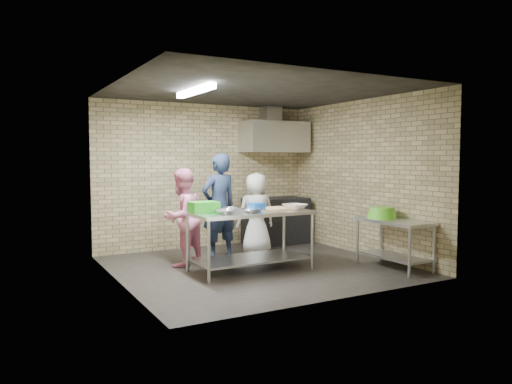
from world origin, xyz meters
TOP-DOWN VIEW (x-y plane):
  - floor at (0.00, 0.00)m, footprint 4.20×4.20m
  - ceiling at (0.00, 0.00)m, footprint 4.20×4.20m
  - back_wall at (0.00, 2.00)m, footprint 4.20×0.06m
  - front_wall at (0.00, -2.00)m, footprint 4.20×0.06m
  - left_wall at (-2.10, 0.00)m, footprint 0.06×4.00m
  - right_wall at (2.10, 0.00)m, footprint 0.06×4.00m
  - prep_table at (-0.20, -0.17)m, footprint 1.80×0.90m
  - side_counter at (1.80, -1.10)m, footprint 0.60×1.20m
  - stove at (1.35, 1.65)m, footprint 1.20×0.70m
  - range_hood at (1.35, 1.70)m, footprint 1.30×0.60m
  - hood_duct at (1.35, 1.85)m, footprint 0.35×0.30m
  - wall_shelf at (1.65, 1.89)m, footprint 0.80×0.20m
  - fluorescent_fixture at (-1.00, 0.00)m, footprint 0.10×1.25m
  - green_crate at (-0.90, -0.05)m, footprint 0.40×0.30m
  - blue_tub at (-0.15, -0.27)m, footprint 0.20×0.20m
  - cutting_board at (0.15, -0.19)m, footprint 0.55×0.42m
  - mixing_bowl_a at (-0.70, -0.37)m, footprint 0.33×0.33m
  - mixing_bowl_b at (-0.50, -0.12)m, footprint 0.25×0.25m
  - mixing_bowl_c at (-0.30, -0.39)m, footprint 0.31×0.31m
  - ceramic_bowl at (0.50, -0.32)m, footprint 0.41×0.41m
  - green_basin at (1.78, -0.85)m, footprint 0.46×0.46m
  - bottle_red at (1.40, 1.89)m, footprint 0.07×0.07m
  - man_navy at (-0.26, 0.82)m, footprint 0.70×0.51m
  - woman_pink at (-0.98, 0.66)m, footprint 0.93×0.87m
  - woman_white at (0.52, 0.95)m, footprint 0.75×0.53m

SIDE VIEW (x-z plane):
  - floor at x=0.00m, z-range 0.00..0.00m
  - side_counter at x=1.80m, z-range 0.00..0.75m
  - prep_table at x=-0.20m, z-range 0.00..0.90m
  - stove at x=1.35m, z-range 0.00..0.90m
  - woman_white at x=0.52m, z-range 0.00..1.43m
  - woman_pink at x=-0.98m, z-range 0.00..1.52m
  - green_basin at x=1.78m, z-range 0.75..0.92m
  - man_navy at x=-0.26m, z-range 0.00..1.77m
  - cutting_board at x=0.15m, z-range 0.90..0.93m
  - mixing_bowl_c at x=-0.30m, z-range 0.90..0.96m
  - mixing_bowl_b at x=-0.50m, z-range 0.90..0.97m
  - mixing_bowl_a at x=-0.70m, z-range 0.90..0.97m
  - ceramic_bowl at x=0.50m, z-range 0.90..0.98m
  - blue_tub at x=-0.15m, z-range 0.90..1.03m
  - green_crate at x=-0.90m, z-range 0.90..1.06m
  - back_wall at x=0.00m, z-range 0.00..2.70m
  - front_wall at x=0.00m, z-range 0.00..2.70m
  - left_wall at x=-2.10m, z-range 0.00..2.70m
  - right_wall at x=2.10m, z-range 0.00..2.70m
  - wall_shelf at x=1.65m, z-range 1.90..1.94m
  - bottle_red at x=1.40m, z-range 1.94..2.12m
  - range_hood at x=1.35m, z-range 1.80..2.40m
  - hood_duct at x=1.35m, z-range 2.40..2.70m
  - fluorescent_fixture at x=-1.00m, z-range 2.60..2.68m
  - ceiling at x=0.00m, z-range 2.70..2.70m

